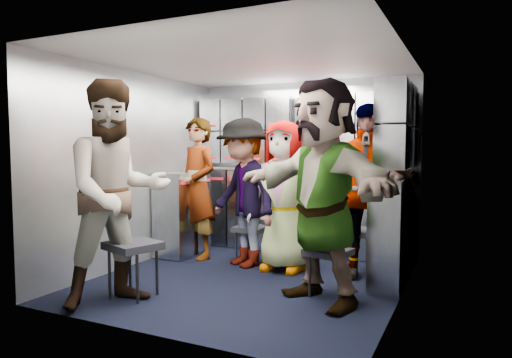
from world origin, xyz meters
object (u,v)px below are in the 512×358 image
at_px(attendant_arc_d, 365,191).
at_px(attendant_arc_b, 243,193).
at_px(attendant_standing, 198,188).
at_px(jump_seat_mid_left, 251,230).
at_px(jump_seat_near_right, 328,254).
at_px(attendant_arc_a, 117,193).
at_px(jump_seat_mid_right, 368,235).
at_px(attendant_arc_e, 323,191).
at_px(jump_seat_near_left, 133,248).
at_px(jump_seat_center, 290,227).
at_px(attendant_arc_c, 284,196).

bearing_deg(attendant_arc_d, attendant_arc_b, -177.40).
relative_size(attendant_standing, attendant_arc_b, 1.02).
relative_size(jump_seat_mid_left, attendant_arc_d, 0.23).
distance_m(jump_seat_near_right, attendant_arc_a, 1.84).
bearing_deg(jump_seat_near_right, attendant_arc_d, 77.67).
relative_size(jump_seat_mid_right, attendant_arc_e, 0.24).
relative_size(attendant_arc_b, attendant_arc_e, 0.86).
relative_size(jump_seat_mid_right, jump_seat_near_right, 1.10).
bearing_deg(attendant_arc_b, jump_seat_mid_right, 42.98).
bearing_deg(attendant_standing, jump_seat_near_left, -56.76).
relative_size(jump_seat_center, attendant_arc_a, 0.26).
height_order(jump_seat_mid_right, jump_seat_near_right, jump_seat_mid_right).
bearing_deg(jump_seat_center, attendant_arc_e, -56.07).
height_order(jump_seat_mid_right, attendant_standing, attendant_standing).
bearing_deg(jump_seat_mid_left, jump_seat_near_right, -34.45).
xyz_separation_m(jump_seat_near_left, attendant_arc_a, (-0.00, -0.18, 0.49)).
bearing_deg(attendant_standing, jump_seat_center, 28.80).
relative_size(jump_seat_near_left, jump_seat_mid_left, 1.25).
bearing_deg(attendant_arc_c, jump_seat_near_right, -41.77).
relative_size(jump_seat_mid_left, attendant_arc_c, 0.26).
bearing_deg(attendant_arc_d, attendant_arc_c, -176.38).
relative_size(attendant_arc_a, attendant_arc_b, 1.15).
distance_m(jump_seat_center, attendant_standing, 1.17).
bearing_deg(jump_seat_near_left, jump_seat_mid_left, 75.89).
xyz_separation_m(attendant_arc_c, attendant_arc_d, (0.82, 0.10, 0.07)).
xyz_separation_m(attendant_arc_a, attendant_arc_c, (0.84, 1.54, -0.13)).
distance_m(jump_seat_near_left, attendant_arc_a, 0.52).
bearing_deg(attendant_arc_e, jump_seat_mid_left, 170.25).
bearing_deg(attendant_arc_b, jump_seat_mid_left, 119.26).
xyz_separation_m(jump_seat_mid_left, jump_seat_center, (0.46, 0.03, 0.07)).
distance_m(jump_seat_mid_right, attendant_arc_a, 2.52).
xyz_separation_m(attendant_standing, attendant_arc_e, (1.76, -0.86, 0.12)).
bearing_deg(jump_seat_mid_left, jump_seat_mid_right, 5.88).
height_order(jump_seat_mid_left, attendant_arc_e, attendant_arc_e).
distance_m(jump_seat_mid_left, jump_seat_center, 0.46).
xyz_separation_m(attendant_arc_b, attendant_arc_e, (1.12, -0.77, 0.13)).
xyz_separation_m(jump_seat_near_left, attendant_arc_e, (1.50, 0.56, 0.50)).
bearing_deg(attendant_arc_d, jump_seat_center, 171.02).
xyz_separation_m(jump_seat_center, attendant_arc_e, (0.66, -0.98, 0.51)).
xyz_separation_m(attendant_arc_a, attendant_arc_b, (0.38, 1.51, -0.12)).
xyz_separation_m(jump_seat_near_left, jump_seat_mid_right, (1.65, 1.64, -0.04)).
bearing_deg(attendant_standing, attendant_arc_e, -3.32).
relative_size(attendant_arc_b, attendant_arc_d, 0.93).
height_order(jump_seat_near_left, jump_seat_mid_left, jump_seat_near_left).
xyz_separation_m(attendant_arc_b, attendant_arc_d, (1.27, 0.13, 0.06)).
bearing_deg(attendant_arc_e, jump_seat_center, 154.44).
bearing_deg(attendant_arc_e, jump_seat_near_right, 120.52).
relative_size(jump_seat_center, attendant_arc_c, 0.30).
xyz_separation_m(jump_seat_mid_right, attendant_standing, (-1.92, -0.21, 0.42)).
bearing_deg(jump_seat_center, attendant_arc_a, -115.95).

